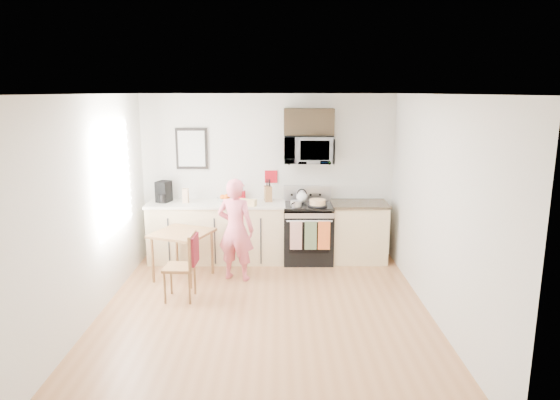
{
  "coord_description": "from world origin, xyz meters",
  "views": [
    {
      "loc": [
        0.17,
        -5.57,
        2.62
      ],
      "look_at": [
        0.19,
        1.0,
        1.2
      ],
      "focal_mm": 32.0,
      "sensor_mm": 36.0,
      "label": 1
    }
  ],
  "objects_px": {
    "range": "(308,234)",
    "person": "(236,230)",
    "dining_table": "(182,237)",
    "chair": "(189,257)",
    "microwave": "(308,149)",
    "cake": "(318,203)"
  },
  "relations": [
    {
      "from": "range",
      "to": "dining_table",
      "type": "bearing_deg",
      "value": -157.69
    },
    {
      "from": "range",
      "to": "dining_table",
      "type": "xyz_separation_m",
      "value": [
        -1.83,
        -0.75,
        0.17
      ]
    },
    {
      "from": "chair",
      "to": "range",
      "type": "bearing_deg",
      "value": 45.6
    },
    {
      "from": "microwave",
      "to": "chair",
      "type": "distance_m",
      "value": 2.56
    },
    {
      "from": "person",
      "to": "dining_table",
      "type": "height_order",
      "value": "person"
    },
    {
      "from": "range",
      "to": "microwave",
      "type": "xyz_separation_m",
      "value": [
        -0.0,
        0.1,
        1.32
      ]
    },
    {
      "from": "range",
      "to": "dining_table",
      "type": "relative_size",
      "value": 1.41
    },
    {
      "from": "chair",
      "to": "cake",
      "type": "height_order",
      "value": "cake"
    },
    {
      "from": "range",
      "to": "person",
      "type": "relative_size",
      "value": 0.79
    },
    {
      "from": "range",
      "to": "person",
      "type": "distance_m",
      "value": 1.36
    },
    {
      "from": "microwave",
      "to": "dining_table",
      "type": "height_order",
      "value": "microwave"
    },
    {
      "from": "chair",
      "to": "dining_table",
      "type": "bearing_deg",
      "value": 108.96
    },
    {
      "from": "microwave",
      "to": "chair",
      "type": "bearing_deg",
      "value": -134.95
    },
    {
      "from": "microwave",
      "to": "person",
      "type": "xyz_separation_m",
      "value": [
        -1.06,
        -0.89,
        -1.03
      ]
    },
    {
      "from": "dining_table",
      "to": "chair",
      "type": "bearing_deg",
      "value": -73.51
    },
    {
      "from": "range",
      "to": "person",
      "type": "xyz_separation_m",
      "value": [
        -1.06,
        -0.79,
        0.29
      ]
    },
    {
      "from": "range",
      "to": "chair",
      "type": "xyz_separation_m",
      "value": [
        -1.6,
        -1.5,
        0.13
      ]
    },
    {
      "from": "person",
      "to": "dining_table",
      "type": "relative_size",
      "value": 1.77
    },
    {
      "from": "dining_table",
      "to": "cake",
      "type": "xyz_separation_m",
      "value": [
        1.96,
        0.61,
        0.36
      ]
    },
    {
      "from": "dining_table",
      "to": "microwave",
      "type": "bearing_deg",
      "value": 25.06
    },
    {
      "from": "microwave",
      "to": "dining_table",
      "type": "relative_size",
      "value": 0.92
    },
    {
      "from": "range",
      "to": "microwave",
      "type": "distance_m",
      "value": 1.33
    }
  ]
}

